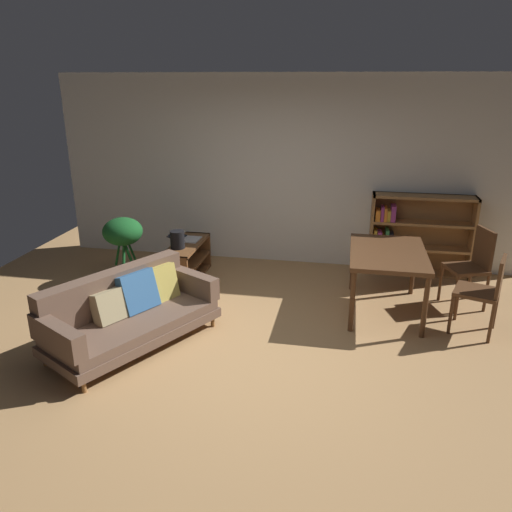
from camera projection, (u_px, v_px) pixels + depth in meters
ground_plane at (251, 348)px, 5.09m from camera, size 8.16×8.16×0.00m
back_wall_panel at (288, 172)px, 7.13m from camera, size 6.80×0.10×2.70m
fabric_couch at (129, 311)px, 5.12m from camera, size 1.55×1.93×0.74m
media_console at (187, 261)px, 6.78m from camera, size 0.36×1.08×0.51m
open_laptop at (186, 238)px, 6.86m from camera, size 0.43×0.29×0.07m
desk_speaker at (177, 240)px, 6.48m from camera, size 0.19×0.19×0.23m
potted_floor_plant at (123, 237)px, 6.63m from camera, size 0.53×0.53×0.88m
dining_table at (388, 258)px, 5.70m from camera, size 0.85×1.26×0.75m
dining_chair_near at (484, 290)px, 5.25m from camera, size 0.55×0.54×0.89m
dining_chair_far at (472, 264)px, 5.88m from camera, size 0.53×0.52×0.97m
bookshelf at (414, 235)px, 6.92m from camera, size 1.38×0.30×1.13m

